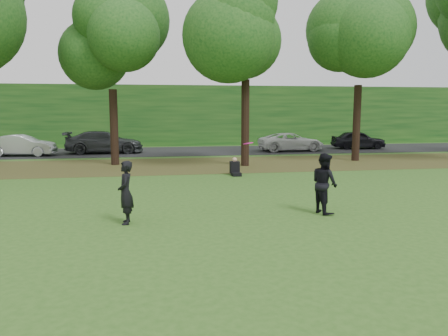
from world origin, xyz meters
The scene contains 10 objects.
ground centered at (0.00, 0.00, 0.00)m, with size 120.00×120.00×0.00m, color #2E591B.
leaf_litter centered at (0.00, 13.00, 0.01)m, with size 60.00×7.00×0.01m, color #50371C.
street centered at (0.00, 21.00, 0.01)m, with size 70.00×7.00×0.02m, color black.
far_hedge centered at (0.00, 27.00, 2.50)m, with size 70.00×3.00×5.00m, color #134417.
player_left centered at (-1.74, 1.04, 0.85)m, with size 0.62×0.41×1.71m, color black.
player_right centered at (4.00, 1.31, 0.90)m, with size 0.87×0.68×1.79m, color black.
parked_cars centered at (-1.56, 20.08, 0.73)m, with size 36.51×3.19×1.53m.
frisbee centered at (1.57, 0.82, 2.15)m, with size 0.30×0.30×0.09m.
seated_person centered at (2.81, 9.04, 0.31)m, with size 0.45×0.75×0.83m.
tree_line centered at (-0.34, 12.94, 7.84)m, with size 55.30×7.90×12.31m.
Camera 1 is at (-1.05, -10.72, 3.09)m, focal length 35.00 mm.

